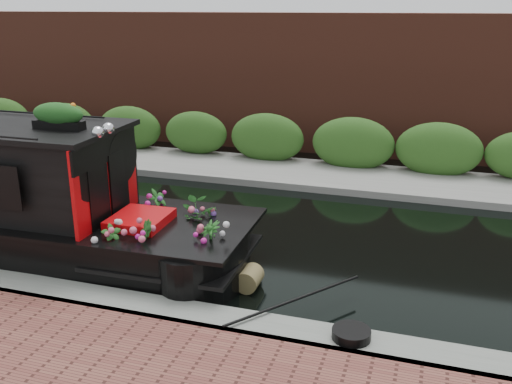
% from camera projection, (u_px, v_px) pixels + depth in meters
% --- Properties ---
extents(ground, '(80.00, 80.00, 0.00)m').
position_uv_depth(ground, '(194.00, 230.00, 11.19)').
color(ground, black).
rests_on(ground, ground).
extents(near_bank_coping, '(40.00, 0.60, 0.50)m').
position_uv_depth(near_bank_coping, '(102.00, 312.00, 8.21)').
color(near_bank_coping, slate).
rests_on(near_bank_coping, ground).
extents(far_bank_path, '(40.00, 2.40, 0.34)m').
position_uv_depth(far_bank_path, '(258.00, 173.00, 14.99)').
color(far_bank_path, gray).
rests_on(far_bank_path, ground).
extents(far_hedge, '(40.00, 1.10, 2.80)m').
position_uv_depth(far_hedge, '(268.00, 164.00, 15.81)').
color(far_hedge, '#2C561C').
rests_on(far_hedge, ground).
extents(far_brick_wall, '(40.00, 1.00, 8.00)m').
position_uv_depth(far_brick_wall, '(287.00, 147.00, 17.71)').
color(far_brick_wall, '#5B2B1E').
rests_on(far_brick_wall, ground).
extents(rope_fender, '(0.35, 0.43, 0.35)m').
position_uv_depth(rope_fender, '(250.00, 278.00, 8.83)').
color(rope_fender, brown).
rests_on(rope_fender, ground).
extents(coiled_mooring_rope, '(0.49, 0.49, 0.12)m').
position_uv_depth(coiled_mooring_rope, '(351.00, 334.00, 7.10)').
color(coiled_mooring_rope, black).
rests_on(coiled_mooring_rope, near_bank_coping).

